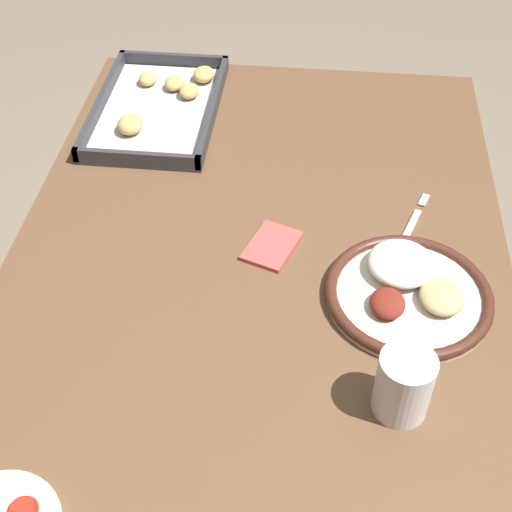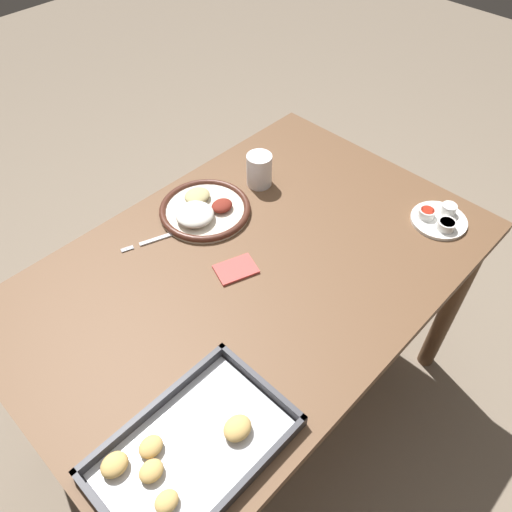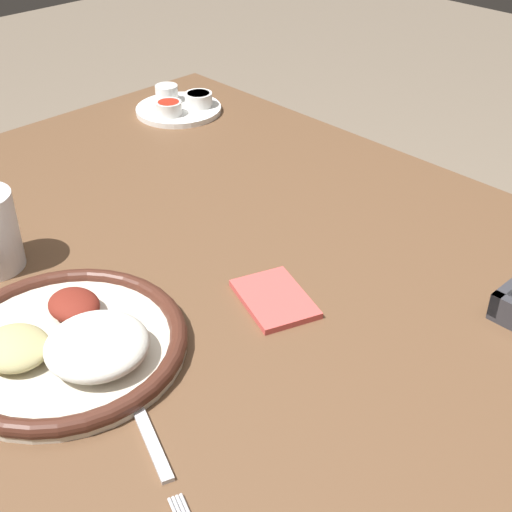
{
  "view_description": "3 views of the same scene",
  "coord_description": "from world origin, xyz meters",
  "px_view_note": "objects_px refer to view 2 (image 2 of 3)",
  "views": [
    {
      "loc": [
        -0.85,
        -0.09,
        1.6
      ],
      "look_at": [
        -0.02,
        0.0,
        0.78
      ],
      "focal_mm": 50.0,
      "sensor_mm": 36.0,
      "label": 1
    },
    {
      "loc": [
        0.62,
        0.62,
        1.75
      ],
      "look_at": [
        -0.02,
        0.0,
        0.78
      ],
      "focal_mm": 35.0,
      "sensor_mm": 36.0,
      "label": 2
    },
    {
      "loc": [
        0.51,
        -0.51,
        1.27
      ],
      "look_at": [
        -0.02,
        0.0,
        0.78
      ],
      "focal_mm": 50.0,
      "sensor_mm": 36.0,
      "label": 3
    }
  ],
  "objects_px": {
    "baking_tray": "(189,450)",
    "napkin": "(236,269)",
    "fork": "(159,238)",
    "dinner_plate": "(204,210)",
    "drinking_cup": "(259,170)",
    "saucer_plate": "(440,218)"
  },
  "relations": [
    {
      "from": "baking_tray",
      "to": "drinking_cup",
      "type": "height_order",
      "value": "drinking_cup"
    },
    {
      "from": "drinking_cup",
      "to": "dinner_plate",
      "type": "bearing_deg",
      "value": -5.79
    },
    {
      "from": "saucer_plate",
      "to": "dinner_plate",
      "type": "bearing_deg",
      "value": -49.04
    },
    {
      "from": "drinking_cup",
      "to": "fork",
      "type": "bearing_deg",
      "value": -4.87
    },
    {
      "from": "fork",
      "to": "baking_tray",
      "type": "xyz_separation_m",
      "value": [
        0.33,
        0.52,
        0.01
      ]
    },
    {
      "from": "fork",
      "to": "drinking_cup",
      "type": "xyz_separation_m",
      "value": [
        -0.37,
        0.03,
        0.05
      ]
    },
    {
      "from": "fork",
      "to": "saucer_plate",
      "type": "height_order",
      "value": "saucer_plate"
    },
    {
      "from": "dinner_plate",
      "to": "napkin",
      "type": "relative_size",
      "value": 2.15
    },
    {
      "from": "fork",
      "to": "drinking_cup",
      "type": "bearing_deg",
      "value": -165.14
    },
    {
      "from": "saucer_plate",
      "to": "drinking_cup",
      "type": "bearing_deg",
      "value": -64.54
    },
    {
      "from": "drinking_cup",
      "to": "napkin",
      "type": "distance_m",
      "value": 0.37
    },
    {
      "from": "baking_tray",
      "to": "drinking_cup",
      "type": "bearing_deg",
      "value": -145.52
    },
    {
      "from": "dinner_plate",
      "to": "drinking_cup",
      "type": "xyz_separation_m",
      "value": [
        -0.21,
        0.02,
        0.04
      ]
    },
    {
      "from": "baking_tray",
      "to": "napkin",
      "type": "relative_size",
      "value": 3.17
    },
    {
      "from": "baking_tray",
      "to": "napkin",
      "type": "xyz_separation_m",
      "value": [
        -0.4,
        -0.28,
        -0.01
      ]
    },
    {
      "from": "dinner_plate",
      "to": "saucer_plate",
      "type": "xyz_separation_m",
      "value": [
        -0.45,
        0.52,
        -0.0
      ]
    },
    {
      "from": "saucer_plate",
      "to": "napkin",
      "type": "bearing_deg",
      "value": -28.18
    },
    {
      "from": "dinner_plate",
      "to": "saucer_plate",
      "type": "relative_size",
      "value": 1.68
    },
    {
      "from": "dinner_plate",
      "to": "drinking_cup",
      "type": "distance_m",
      "value": 0.22
    },
    {
      "from": "dinner_plate",
      "to": "baking_tray",
      "type": "height_order",
      "value": "dinner_plate"
    },
    {
      "from": "dinner_plate",
      "to": "saucer_plate",
      "type": "bearing_deg",
      "value": 130.96
    },
    {
      "from": "fork",
      "to": "saucer_plate",
      "type": "xyz_separation_m",
      "value": [
        -0.61,
        0.53,
        0.01
      ]
    }
  ]
}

